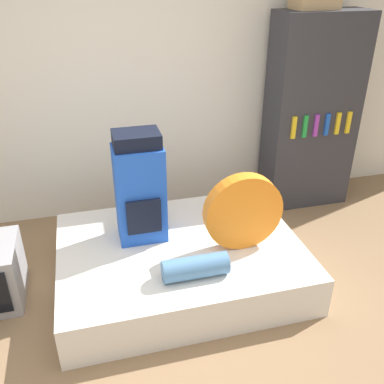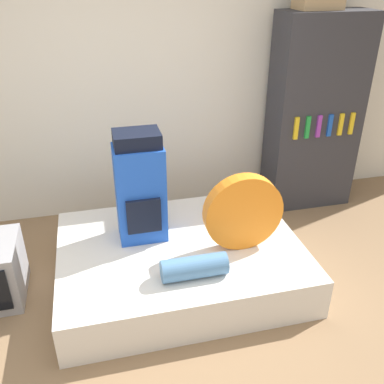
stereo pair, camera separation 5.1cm
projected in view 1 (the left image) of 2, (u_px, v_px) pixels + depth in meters
name	position (u px, v px, depth m)	size (l,w,h in m)	color
ground_plane	(171.00, 355.00, 2.80)	(16.00, 16.00, 0.00)	#846647
wall_back	(120.00, 83.00, 3.92)	(8.00, 0.05, 2.60)	silver
bed	(180.00, 261.00, 3.42)	(1.87, 1.40, 0.33)	silver
backpack	(140.00, 189.00, 3.24)	(0.37, 0.31, 0.88)	blue
tent_bag	(243.00, 212.00, 3.19)	(0.60, 0.11, 0.60)	orange
sleeping_roll	(195.00, 267.00, 2.96)	(0.46, 0.16, 0.16)	teal
bookshelf	(311.00, 114.00, 4.22)	(0.87, 0.42, 1.91)	#2D2D33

